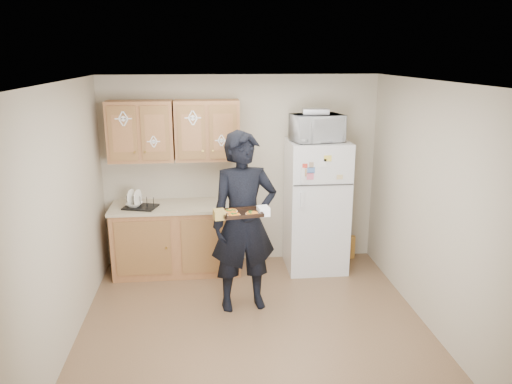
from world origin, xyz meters
The scene contains 22 objects.
floor centered at (0.00, 0.00, 0.00)m, with size 3.60×3.60×0.00m, color brown.
ceiling centered at (0.00, 0.00, 2.50)m, with size 3.60×3.60×0.00m, color silver.
wall_back centered at (0.00, 1.80, 1.25)m, with size 3.60×0.04×2.50m, color #B7AB94.
wall_front centered at (0.00, -1.80, 1.25)m, with size 3.60×0.04×2.50m, color #B7AB94.
wall_left centered at (-1.80, 0.00, 1.25)m, with size 0.04×3.60×2.50m, color #B7AB94.
wall_right centered at (1.80, 0.00, 1.25)m, with size 0.04×3.60×2.50m, color #B7AB94.
refrigerator centered at (0.95, 1.43, 0.85)m, with size 0.75×0.70×1.70m, color silver.
base_cabinet centered at (-0.85, 1.48, 0.43)m, with size 1.60×0.60×0.86m, color brown.
countertop centered at (-0.85, 1.48, 0.88)m, with size 1.64×0.64×0.04m, color #C0AD93.
upper_cab_left centered at (-1.25, 1.61, 1.83)m, with size 0.80×0.33×0.75m, color brown.
upper_cab_right centered at (-0.43, 1.61, 1.83)m, with size 0.80×0.33×0.75m, color brown.
cereal_box centered at (1.47, 1.67, 0.16)m, with size 0.20×0.07×0.32m, color gold.
person centered at (-0.07, 0.45, 0.99)m, with size 0.72×0.47×1.98m, color black.
baking_tray centered at (-0.11, 0.15, 1.19)m, with size 0.40×0.29×0.04m, color black.
pizza_front_left centered at (-0.19, 0.07, 1.21)m, with size 0.13×0.13×0.02m, color orange.
pizza_front_right centered at (-0.01, 0.10, 1.21)m, with size 0.13×0.13×0.02m, color orange.
pizza_back_left centered at (-0.21, 0.20, 1.21)m, with size 0.13×0.13×0.02m, color orange.
microwave centered at (0.91, 1.38, 1.87)m, with size 0.60×0.41×0.33m, color silver.
foil_pan centered at (0.90, 1.41, 2.07)m, with size 0.32×0.22×0.07m, color #B6B6BD.
dish_rack centered at (-1.28, 1.41, 0.98)m, with size 0.39×0.29×0.16m, color black.
bowl centered at (-1.36, 1.41, 0.94)m, with size 0.20×0.20×0.05m, color white.
soap_bottle centered at (-0.26, 1.35, 1.00)m, with size 0.09×0.09×0.20m, color silver.
Camera 1 is at (-0.45, -4.63, 2.74)m, focal length 35.00 mm.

